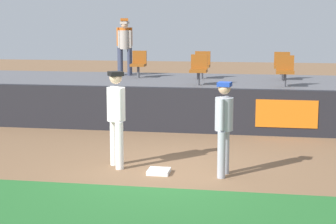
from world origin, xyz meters
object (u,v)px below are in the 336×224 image
player_fielder_home (116,112)px  player_runner_visitor (224,122)px  first_base (159,171)px  spectator_capped (125,42)px  seat_back_right (282,64)px  spectator_hooded (125,44)px  seat_front_right (285,69)px  seat_back_center (202,63)px  seat_back_left (139,63)px  seat_front_center (199,68)px

player_fielder_home → player_runner_visitor: size_ratio=1.08×
first_base → spectator_capped: spectator_capped is taller
first_base → seat_back_right: seat_back_right is taller
spectator_hooded → seat_front_right: bearing=162.8°
seat_back_center → seat_back_right: size_ratio=1.00×
player_fielder_home → spectator_hooded: (-1.72, 7.49, 1.01)m
seat_back_right → seat_front_right: bearing=-89.2°
player_runner_visitor → seat_back_left: seat_back_left is taller
seat_front_center → spectator_capped: 3.95m
seat_front_right → seat_back_center: bearing=143.6°
seat_back_right → seat_front_center: bearing=-142.1°
player_fielder_home → seat_back_center: 6.93m
spectator_hooded → seat_back_left: bearing=142.0°
spectator_capped → seat_back_left: bearing=110.6°
seat_front_center → spectator_capped: spectator_capped is taller
player_runner_visitor → spectator_hooded: bearing=-144.3°
seat_back_right → seat_back_left: bearing=-180.0°
seat_front_right → seat_front_center: bearing=-180.0°
seat_back_right → seat_back_center: bearing=180.0°
seat_back_left → seat_back_center: same height
player_fielder_home → seat_back_right: size_ratio=2.21×
seat_front_right → seat_back_right: bearing=90.8°
seat_front_right → seat_back_left: size_ratio=1.00×
first_base → player_runner_visitor: 1.53m
first_base → seat_front_right: bearing=65.6°
player_runner_visitor → seat_back_left: size_ratio=2.05×
first_base → seat_front_center: seat_front_center is taller
seat_back_center → seat_back_left: bearing=-180.0°
player_fielder_home → player_runner_visitor: player_fielder_home is taller
spectator_capped → seat_back_right: bearing=153.7°
seat_front_center → first_base: bearing=-91.1°
seat_back_right → spectator_capped: bearing=169.8°
seat_back_left → seat_front_right: bearing=-22.0°
player_runner_visitor → spectator_capped: 9.02m
spectator_hooded → player_runner_visitor: bearing=124.5°
player_fielder_home → seat_front_right: size_ratio=2.21×
seat_back_center → seat_back_right: (2.42, -0.00, -0.00)m
first_base → seat_back_center: bearing=90.0°
seat_back_right → spectator_hooded: size_ratio=0.48×
seat_front_center → player_fielder_home: bearing=-101.2°
seat_back_center → seat_back_right: same height
seat_back_center → spectator_hooded: (-2.62, 0.64, 0.54)m
seat_front_right → seat_back_center: 3.03m
seat_back_center → spectator_capped: size_ratio=0.45×
seat_back_left → seat_back_center: 2.02m
player_runner_visitor → seat_back_center: bearing=-161.0°
player_fielder_home → spectator_capped: 8.05m
first_base → seat_front_center: bearing=88.9°
seat_back_left → seat_back_center: (2.02, 0.00, 0.00)m
first_base → player_runner_visitor: size_ratio=0.23×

